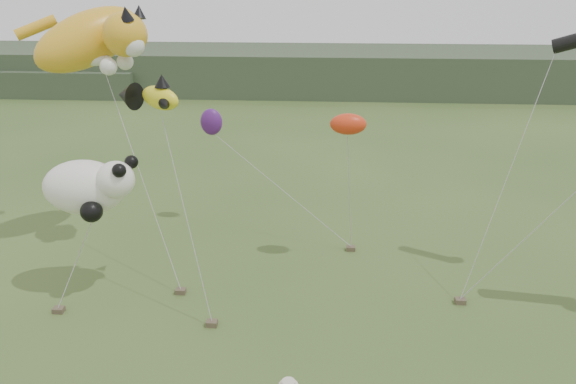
% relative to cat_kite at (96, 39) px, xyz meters
% --- Properties ---
extents(headland, '(90.00, 13.00, 4.00)m').
position_rel_cat_kite_xyz_m(headland, '(5.30, 35.51, -6.67)').
color(headland, '#2D3D28').
rests_on(headland, ground).
extents(sandbag_anchors, '(14.35, 6.12, 0.19)m').
position_rel_cat_kite_xyz_m(sandbag_anchors, '(6.63, -4.18, -8.49)').
color(sandbag_anchors, brown).
rests_on(sandbag_anchors, ground).
extents(cat_kite, '(5.92, 4.71, 3.41)m').
position_rel_cat_kite_xyz_m(cat_kite, '(0.00, 0.00, 0.00)').
color(cat_kite, gold).
rests_on(cat_kite, ground).
extents(fish_kite, '(2.54, 1.66, 1.23)m').
position_rel_cat_kite_xyz_m(fish_kite, '(3.13, -3.89, -1.40)').
color(fish_kite, yellow).
rests_on(fish_kite, ground).
extents(panda_kite, '(3.38, 2.19, 2.10)m').
position_rel_cat_kite_xyz_m(panda_kite, '(0.87, -4.21, -4.51)').
color(panda_kite, white).
rests_on(panda_kite, ground).
extents(misc_kites, '(7.07, 4.21, 1.87)m').
position_rel_cat_kite_xyz_m(misc_kites, '(7.06, 0.36, -3.29)').
color(misc_kites, red).
rests_on(misc_kites, ground).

